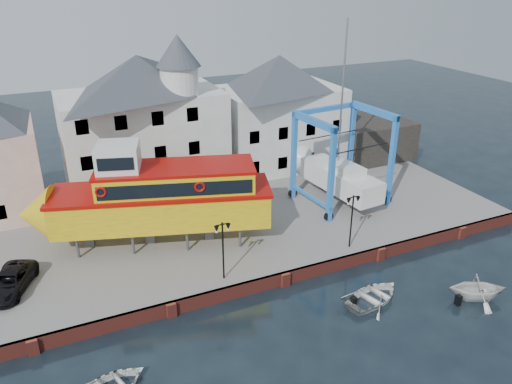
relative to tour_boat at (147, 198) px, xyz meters
name	(u,v)px	position (x,y,z in m)	size (l,w,h in m)	color
ground	(285,285)	(7.28, -7.93, -4.71)	(140.00, 140.00, 0.00)	black
hardstanding	(226,213)	(7.28, 3.07, -4.21)	(44.00, 22.00, 1.00)	slate
quay_wall	(284,279)	(7.28, -7.83, -4.21)	(44.00, 0.47, 1.00)	maroon
building_white_main	(144,122)	(2.41, 10.46, 2.63)	(14.00, 8.30, 14.00)	white
building_white_right	(279,111)	(16.28, 11.06, 1.89)	(12.00, 8.00, 11.20)	white
shed_dark	(368,138)	(26.28, 9.07, -1.71)	(8.00, 7.00, 4.00)	black
lamp_post_left	(223,237)	(3.28, -6.73, -0.54)	(1.12, 0.32, 4.20)	black
lamp_post_right	(353,208)	(13.28, -6.73, -0.54)	(1.12, 0.32, 4.20)	black
tour_boat	(147,198)	(0.00, 0.00, 0.00)	(18.54, 9.37, 7.87)	#59595E
travel_lift	(334,170)	(16.90, 1.31, -1.15)	(7.71, 10.42, 15.43)	blue
van	(9,282)	(-9.70, -2.39, -3.05)	(2.19, 4.76, 1.32)	black
motorboat_b	(373,301)	(11.78, -11.86, -4.71)	(3.12, 4.36, 0.90)	silver
motorboat_c	(476,299)	(18.05, -14.51, -4.71)	(3.20, 3.71, 1.95)	silver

